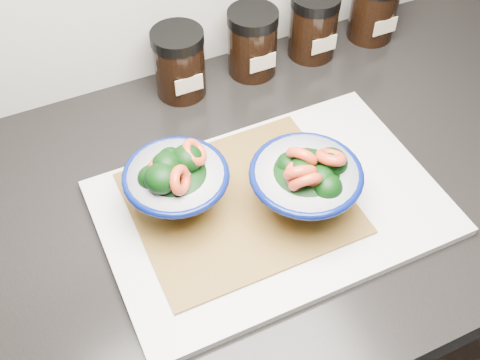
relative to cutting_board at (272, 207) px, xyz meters
name	(u,v)px	position (x,y,z in m)	size (l,w,h in m)	color
cabinet	(320,312)	(0.15, 0.04, -0.48)	(3.43, 0.58, 0.86)	black
countertop	(350,164)	(0.15, 0.04, -0.03)	(3.50, 0.60, 0.04)	black
cutting_board	(272,207)	(0.00, 0.00, 0.00)	(0.45, 0.30, 0.01)	silver
bamboo_mat	(240,202)	(-0.04, 0.02, 0.01)	(0.28, 0.24, 0.00)	olive
bowl_left	(176,182)	(-0.11, 0.05, 0.05)	(0.14, 0.14, 0.10)	white
bowl_right	(306,182)	(0.04, -0.02, 0.06)	(0.15, 0.15, 0.11)	white
spice_jar_a	(179,63)	(-0.02, 0.28, 0.05)	(0.08, 0.08, 0.11)	black
spice_jar_b	(252,42)	(0.11, 0.28, 0.05)	(0.08, 0.08, 0.11)	black
spice_jar_c	(313,25)	(0.22, 0.28, 0.05)	(0.08, 0.08, 0.11)	black
spice_jar_d	(374,8)	(0.34, 0.28, 0.05)	(0.08, 0.08, 0.11)	black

